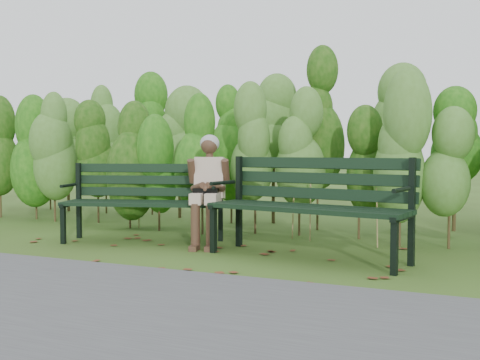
% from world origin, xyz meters
% --- Properties ---
extents(ground, '(80.00, 80.00, 0.00)m').
position_xyz_m(ground, '(0.00, 0.00, 0.00)').
color(ground, '#394E1A').
extents(footpath, '(60.00, 2.50, 0.01)m').
position_xyz_m(footpath, '(0.00, -2.20, 0.01)').
color(footpath, '#474749').
rests_on(footpath, ground).
extents(hedge_band, '(11.04, 1.67, 2.42)m').
position_xyz_m(hedge_band, '(0.00, 1.86, 1.26)').
color(hedge_band, '#47381E').
rests_on(hedge_band, ground).
extents(leaf_litter, '(6.04, 2.20, 0.01)m').
position_xyz_m(leaf_litter, '(-0.17, -0.25, 0.00)').
color(leaf_litter, brown).
rests_on(leaf_litter, ground).
extents(bench_left, '(1.93, 1.07, 0.92)m').
position_xyz_m(bench_left, '(-1.23, 0.38, 0.54)').
color(bench_left, black).
rests_on(bench_left, ground).
extents(bench_right, '(2.10, 1.01, 1.01)m').
position_xyz_m(bench_right, '(0.85, 0.18, 0.59)').
color(bench_right, black).
rests_on(bench_right, ground).
extents(seated_woman, '(0.51, 0.75, 1.25)m').
position_xyz_m(seated_woman, '(-0.42, 0.42, 0.72)').
color(seated_woman, beige).
rests_on(seated_woman, ground).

